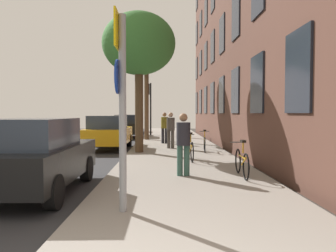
{
  "coord_description": "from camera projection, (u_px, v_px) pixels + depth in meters",
  "views": [
    {
      "loc": [
        0.49,
        -2.05,
        1.74
      ],
      "look_at": [
        0.66,
        9.75,
        1.29
      ],
      "focal_mm": 35.32,
      "sensor_mm": 36.0,
      "label": 1
    }
  ],
  "objects": [
    {
      "name": "road_asphalt",
      "position": [
        67.0,
        147.0,
        17.03
      ],
      "size": [
        7.0,
        38.0,
        0.01
      ],
      "primitive_type": "cube",
      "color": "#2D2D30",
      "rests_on": "ground"
    },
    {
      "name": "traffic_light",
      "position": [
        149.0,
        100.0,
        24.66
      ],
      "size": [
        0.43,
        0.24,
        3.89
      ],
      "color": "black",
      "rests_on": "sidewalk"
    },
    {
      "name": "car_3",
      "position": [
        128.0,
        123.0,
        29.95
      ],
      "size": [
        1.95,
        4.05,
        1.62
      ],
      "color": "red",
      "rests_on": "road_asphalt"
    },
    {
      "name": "bicycle_1",
      "position": [
        190.0,
        149.0,
        11.38
      ],
      "size": [
        0.42,
        1.73,
        0.97
      ],
      "color": "black",
      "rests_on": "sidewalk"
    },
    {
      "name": "pedestrian_0",
      "position": [
        183.0,
        140.0,
        8.55
      ],
      "size": [
        0.51,
        0.51,
        1.62
      ],
      "color": "#33594C",
      "rests_on": "sidewalk"
    },
    {
      "name": "car_1",
      "position": [
        108.0,
        132.0,
        15.85
      ],
      "size": [
        1.93,
        4.02,
        1.62
      ],
      "color": "orange",
      "rests_on": "road_asphalt"
    },
    {
      "name": "car_0",
      "position": [
        33.0,
        155.0,
        7.08
      ],
      "size": [
        1.9,
        3.96,
        1.62
      ],
      "color": "black",
      "rests_on": "road_asphalt"
    },
    {
      "name": "bicycle_0",
      "position": [
        242.0,
        162.0,
        8.45
      ],
      "size": [
        0.42,
        1.66,
        0.95
      ],
      "color": "black",
      "rests_on": "sidewalk"
    },
    {
      "name": "tree_near",
      "position": [
        139.0,
        45.0,
        13.63
      ],
      "size": [
        3.03,
        3.03,
        5.79
      ],
      "color": "#4C3823",
      "rests_on": "sidewalk"
    },
    {
      "name": "sign_post",
      "position": [
        121.0,
        95.0,
        5.39
      ],
      "size": [
        0.16,
        0.6,
        3.27
      ],
      "color": "gray",
      "rests_on": "sidewalk"
    },
    {
      "name": "car_2",
      "position": [
        128.0,
        126.0,
        23.59
      ],
      "size": [
        1.93,
        4.0,
        1.62
      ],
      "color": "black",
      "rests_on": "road_asphalt"
    },
    {
      "name": "tree_far",
      "position": [
        146.0,
        54.0,
        20.33
      ],
      "size": [
        2.86,
        2.86,
        6.54
      ],
      "color": "brown",
      "rests_on": "sidewalk"
    },
    {
      "name": "pedestrian_1",
      "position": [
        171.0,
        128.0,
        15.34
      ],
      "size": [
        0.5,
        0.5,
        1.67
      ],
      "color": "#4C4742",
      "rests_on": "sidewalk"
    },
    {
      "name": "bicycle_2",
      "position": [
        205.0,
        143.0,
        14.07
      ],
      "size": [
        0.42,
        1.68,
        0.93
      ],
      "color": "black",
      "rests_on": "sidewalk"
    },
    {
      "name": "ground_plane",
      "position": [
        107.0,
        147.0,
        17.06
      ],
      "size": [
        41.8,
        41.8,
        0.0
      ],
      "primitive_type": "plane",
      "color": "#332D28"
    },
    {
      "name": "pedestrian_2",
      "position": [
        164.0,
        126.0,
        17.87
      ],
      "size": [
        0.44,
        0.44,
        1.67
      ],
      "color": "#26262D",
      "rests_on": "sidewalk"
    },
    {
      "name": "sidewalk",
      "position": [
        175.0,
        146.0,
        17.11
      ],
      "size": [
        4.2,
        38.0,
        0.12
      ],
      "primitive_type": "cube",
      "color": "gray",
      "rests_on": "ground"
    }
  ]
}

